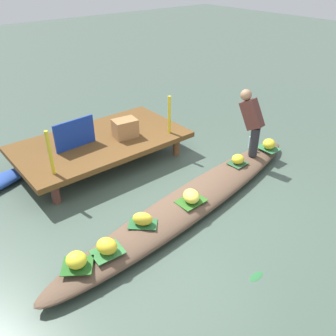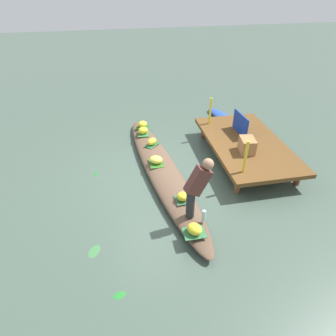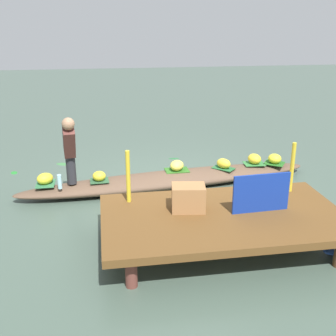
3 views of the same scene
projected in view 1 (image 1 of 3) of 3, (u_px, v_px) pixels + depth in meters
The scene contains 22 objects.
canal_water at pixel (192, 207), 5.61m from camera, with size 40.00×40.00×0.00m, color #415348.
dock_platform at pixel (101, 142), 6.68m from camera, with size 3.20×1.80×0.47m.
vendor_boat at pixel (193, 201), 5.54m from camera, with size 5.47×0.75×0.25m, color brown.
leaf_mat_0 at pixel (77, 265), 4.21m from camera, with size 0.37×0.32×0.01m, color #246020.
banana_bunch_0 at pixel (76, 260), 4.16m from camera, with size 0.26×0.24×0.19m, color yellow.
leaf_mat_1 at pixel (108, 252), 4.40m from camera, with size 0.39×0.30×0.01m, color #317237.
banana_bunch_1 at pixel (107, 246), 4.35m from camera, with size 0.28×0.23×0.20m, color yellow.
leaf_mat_2 at pixel (143, 224), 4.86m from camera, with size 0.40×0.24×0.01m, color #245F30.
banana_bunch_2 at pixel (143, 219), 4.81m from camera, with size 0.28×0.18×0.19m, color yellow.
leaf_mat_3 at pixel (191, 201), 5.31m from camera, with size 0.43×0.32×0.01m, color #2C621F.
banana_bunch_3 at pixel (191, 196), 5.27m from camera, with size 0.31×0.24×0.18m, color #F7E24F.
leaf_mat_4 at pixel (238, 163), 6.29m from camera, with size 0.32×0.28×0.01m, color #2B5433.
banana_bunch_4 at pixel (238, 159), 6.24m from camera, with size 0.23×0.22×0.17m, color yellow.
leaf_mat_5 at pixel (268, 148), 6.78m from camera, with size 0.39×0.31×0.01m, color #316F44.
banana_bunch_5 at pixel (269, 144), 6.73m from camera, with size 0.28×0.24×0.19m, color yellow.
vendor_person at pixel (252, 119), 6.27m from camera, with size 0.24×0.52×1.20m.
water_bottle at pixel (250, 142), 6.74m from camera, with size 0.07×0.07×0.24m, color #A6D4E0.
market_banner at pixel (75, 134), 6.24m from camera, with size 0.78×0.03×0.53m, color navy.
railing_post_west at pixel (50, 153), 5.40m from camera, with size 0.06×0.06×0.75m, color gold.
railing_post_east at pixel (169, 115), 6.70m from camera, with size 0.06×0.06×0.75m, color gold.
produce_crate at pixel (125, 128), 6.65m from camera, with size 0.44×0.32×0.35m, color #9E6E42.
drifting_plant_1 at pixel (256, 276), 4.38m from camera, with size 0.24×0.10×0.01m, color #276334.
Camera 1 is at (-3.14, -3.21, 3.44)m, focal length 37.35 mm.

